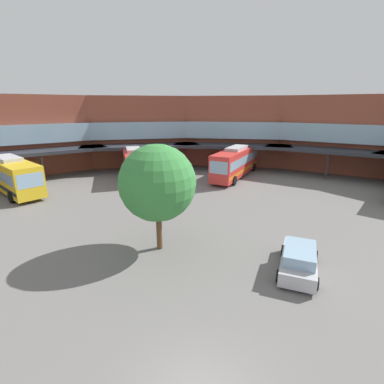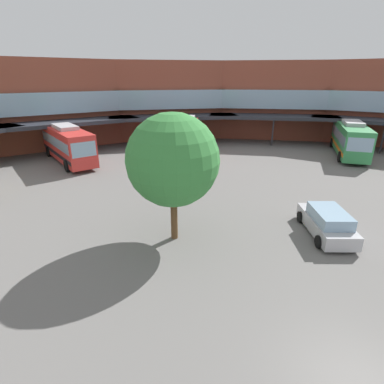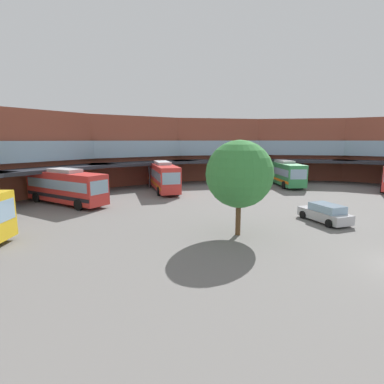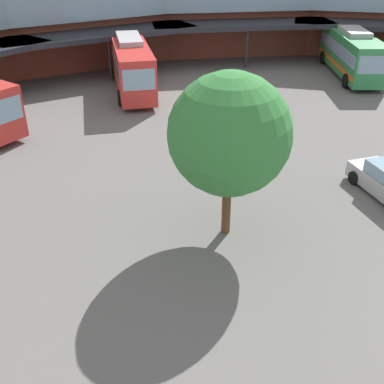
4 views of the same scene
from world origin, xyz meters
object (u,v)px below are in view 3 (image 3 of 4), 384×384
Objects in this scene: bus_1 at (66,186)px; bus_2 at (163,176)px; parked_car at (325,213)px; plaza_tree at (239,174)px; bus_3 at (284,173)px.

bus_2 reaches higher than bus_1.
parked_car is 9.11m from plaza_tree.
bus_2 is 1.21× the size of bus_3.
plaza_tree is at bearing 93.01° from parked_car.
bus_1 is 1.59× the size of plaza_tree.
bus_2 is at bearing 66.37° from plaza_tree.
plaza_tree is (-8.29, -18.95, 2.39)m from bus_2.
bus_2 is at bearing 76.54° from bus_1.
bus_1 is 0.90× the size of bus_2.
bus_3 is at bearing 58.77° from bus_1.
bus_2 is 2.47× the size of parked_car.
bus_3 is 26.10m from plaza_tree.
plaza_tree reaches higher than bus_3.
bus_3 is at bearing 22.34° from plaza_tree.
bus_1 reaches higher than bus_3.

